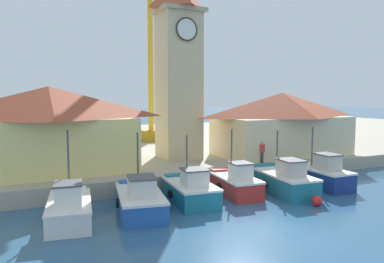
{
  "coord_description": "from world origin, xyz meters",
  "views": [
    {
      "loc": [
        -10.3,
        -13.35,
        5.97
      ],
      "look_at": [
        0.71,
        9.88,
        3.5
      ],
      "focal_mm": 35.0,
      "sensor_mm": 36.0,
      "label": 1
    }
  ],
  "objects_px": {
    "fishing_boat_mid_left": "(235,183)",
    "warehouse_left": "(50,129)",
    "fishing_boat_left_inner": "(190,190)",
    "port_crane_near": "(151,61)",
    "fishing_boat_center": "(283,180)",
    "warehouse_right": "(282,123)",
    "fishing_boat_mid_right": "(318,174)",
    "clock_tower": "(178,64)",
    "fishing_boat_far_left": "(69,208)",
    "fishing_boat_left_outer": "(140,199)",
    "mooring_buoy": "(317,201)",
    "dock_worker_near_tower": "(262,152)"
  },
  "relations": [
    {
      "from": "fishing_boat_far_left",
      "to": "fishing_boat_center",
      "type": "xyz_separation_m",
      "value": [
        12.58,
        -0.05,
        0.09
      ]
    },
    {
      "from": "fishing_boat_left_outer",
      "to": "fishing_boat_center",
      "type": "height_order",
      "value": "fishing_boat_left_outer"
    },
    {
      "from": "fishing_boat_mid_left",
      "to": "warehouse_left",
      "type": "xyz_separation_m",
      "value": [
        -9.88,
        6.41,
        3.14
      ]
    },
    {
      "from": "warehouse_left",
      "to": "clock_tower",
      "type": "bearing_deg",
      "value": 10.95
    },
    {
      "from": "fishing_boat_center",
      "to": "fishing_boat_mid_right",
      "type": "bearing_deg",
      "value": 6.73
    },
    {
      "from": "fishing_boat_center",
      "to": "clock_tower",
      "type": "height_order",
      "value": "clock_tower"
    },
    {
      "from": "fishing_boat_left_inner",
      "to": "fishing_boat_mid_right",
      "type": "bearing_deg",
      "value": -1.36
    },
    {
      "from": "fishing_boat_mid_left",
      "to": "mooring_buoy",
      "type": "relative_size",
      "value": 7.69
    },
    {
      "from": "fishing_boat_mid_right",
      "to": "mooring_buoy",
      "type": "relative_size",
      "value": 9.04
    },
    {
      "from": "clock_tower",
      "to": "fishing_boat_left_inner",
      "type": "bearing_deg",
      "value": -109.35
    },
    {
      "from": "fishing_boat_center",
      "to": "warehouse_right",
      "type": "bearing_deg",
      "value": 51.77
    },
    {
      "from": "fishing_boat_left_inner",
      "to": "mooring_buoy",
      "type": "relative_size",
      "value": 8.18
    },
    {
      "from": "warehouse_left",
      "to": "warehouse_right",
      "type": "height_order",
      "value": "warehouse_left"
    },
    {
      "from": "port_crane_near",
      "to": "dock_worker_near_tower",
      "type": "relative_size",
      "value": 13.19
    },
    {
      "from": "clock_tower",
      "to": "fishing_boat_far_left",
      "type": "bearing_deg",
      "value": -136.41
    },
    {
      "from": "fishing_boat_left_outer",
      "to": "fishing_boat_left_inner",
      "type": "xyz_separation_m",
      "value": [
        3.13,
        0.61,
        0.01
      ]
    },
    {
      "from": "warehouse_right",
      "to": "fishing_boat_far_left",
      "type": "bearing_deg",
      "value": -158.94
    },
    {
      "from": "fishing_boat_mid_left",
      "to": "mooring_buoy",
      "type": "bearing_deg",
      "value": -54.64
    },
    {
      "from": "warehouse_left",
      "to": "fishing_boat_center",
      "type": "bearing_deg",
      "value": -29.73
    },
    {
      "from": "fishing_boat_left_inner",
      "to": "fishing_boat_mid_left",
      "type": "distance_m",
      "value": 3.14
    },
    {
      "from": "fishing_boat_center",
      "to": "fishing_boat_mid_right",
      "type": "relative_size",
      "value": 1.07
    },
    {
      "from": "fishing_boat_left_outer",
      "to": "warehouse_left",
      "type": "relative_size",
      "value": 0.48
    },
    {
      "from": "warehouse_right",
      "to": "fishing_boat_center",
      "type": "bearing_deg",
      "value": -128.23
    },
    {
      "from": "fishing_boat_mid_left",
      "to": "fishing_boat_mid_right",
      "type": "height_order",
      "value": "fishing_boat_mid_left"
    },
    {
      "from": "fishing_boat_left_inner",
      "to": "port_crane_near",
      "type": "relative_size",
      "value": 0.21
    },
    {
      "from": "warehouse_right",
      "to": "fishing_boat_mid_right",
      "type": "bearing_deg",
      "value": -108.88
    },
    {
      "from": "fishing_boat_left_inner",
      "to": "dock_worker_near_tower",
      "type": "relative_size",
      "value": 2.81
    },
    {
      "from": "fishing_boat_mid_left",
      "to": "warehouse_right",
      "type": "relative_size",
      "value": 0.38
    },
    {
      "from": "fishing_boat_left_outer",
      "to": "fishing_boat_mid_left",
      "type": "distance_m",
      "value": 6.31
    },
    {
      "from": "fishing_boat_mid_left",
      "to": "fishing_boat_center",
      "type": "xyz_separation_m",
      "value": [
        2.88,
        -0.87,
        0.06
      ]
    },
    {
      "from": "fishing_boat_center",
      "to": "warehouse_left",
      "type": "xyz_separation_m",
      "value": [
        -12.75,
        7.29,
        3.08
      ]
    },
    {
      "from": "clock_tower",
      "to": "warehouse_right",
      "type": "relative_size",
      "value": 1.39
    },
    {
      "from": "fishing_boat_mid_left",
      "to": "clock_tower",
      "type": "height_order",
      "value": "clock_tower"
    },
    {
      "from": "port_crane_near",
      "to": "mooring_buoy",
      "type": "height_order",
      "value": "port_crane_near"
    },
    {
      "from": "fishing_boat_far_left",
      "to": "fishing_boat_left_inner",
      "type": "height_order",
      "value": "fishing_boat_far_left"
    },
    {
      "from": "warehouse_right",
      "to": "fishing_boat_mid_left",
      "type": "bearing_deg",
      "value": -143.81
    },
    {
      "from": "warehouse_left",
      "to": "port_crane_near",
      "type": "height_order",
      "value": "port_crane_near"
    },
    {
      "from": "warehouse_left",
      "to": "mooring_buoy",
      "type": "relative_size",
      "value": 19.47
    },
    {
      "from": "port_crane_near",
      "to": "fishing_boat_left_inner",
      "type": "bearing_deg",
      "value": -103.35
    },
    {
      "from": "fishing_boat_far_left",
      "to": "port_crane_near",
      "type": "relative_size",
      "value": 0.23
    },
    {
      "from": "clock_tower",
      "to": "fishing_boat_mid_right",
      "type": "bearing_deg",
      "value": -54.54
    },
    {
      "from": "fishing_boat_center",
      "to": "fishing_boat_mid_left",
      "type": "bearing_deg",
      "value": 163.15
    },
    {
      "from": "port_crane_near",
      "to": "mooring_buoy",
      "type": "bearing_deg",
      "value": -87.34
    },
    {
      "from": "fishing_boat_mid_left",
      "to": "port_crane_near",
      "type": "distance_m",
      "value": 21.9
    },
    {
      "from": "mooring_buoy",
      "to": "dock_worker_near_tower",
      "type": "distance_m",
      "value": 7.53
    },
    {
      "from": "fishing_boat_left_outer",
      "to": "fishing_boat_mid_left",
      "type": "bearing_deg",
      "value": 8.0
    },
    {
      "from": "fishing_boat_left_outer",
      "to": "dock_worker_near_tower",
      "type": "height_order",
      "value": "fishing_boat_left_outer"
    },
    {
      "from": "fishing_boat_far_left",
      "to": "dock_worker_near_tower",
      "type": "relative_size",
      "value": 3.02
    },
    {
      "from": "fishing_boat_mid_right",
      "to": "warehouse_right",
      "type": "xyz_separation_m",
      "value": [
        2.27,
        6.64,
        2.9
      ]
    },
    {
      "from": "fishing_boat_mid_left",
      "to": "clock_tower",
      "type": "xyz_separation_m",
      "value": [
        -0.12,
        8.3,
        7.73
      ]
    }
  ]
}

